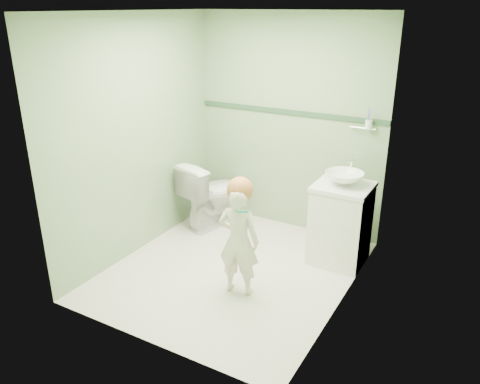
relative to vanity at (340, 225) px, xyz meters
The scene contains 12 objects.
ground 1.16m from the vanity, 140.19° to the right, with size 2.50×2.50×0.00m, color white.
room_shell 1.35m from the vanity, 140.19° to the right, with size 2.50×2.54×2.40m.
trim_stripe 1.38m from the vanity, 147.36° to the left, with size 2.20×0.02×0.05m, color #2D4E34.
vanity is the anchor object (origin of this frame).
counter 0.41m from the vanity, ahead, with size 0.54×0.52×0.04m, color white.
basin 0.49m from the vanity, ahead, with size 0.37×0.37×0.13m, color white.
faucet 0.60m from the vanity, 90.00° to the left, with size 0.03×0.13×0.18m.
cup_holder 1.05m from the vanity, 83.79° to the left, with size 0.26×0.07×0.21m.
toilet 1.58m from the vanity, behind, with size 0.44×0.77×0.79m, color white.
toddler 1.16m from the vanity, 121.53° to the right, with size 0.37×0.25×1.02m, color white.
hair_cap 1.28m from the vanity, 122.19° to the right, with size 0.23×0.23×0.23m, color #B56939.
teal_toothbrush 1.30m from the vanity, 115.05° to the right, with size 0.11×0.14×0.08m.
Camera 1 is at (2.07, -3.52, 2.45)m, focal length 35.55 mm.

